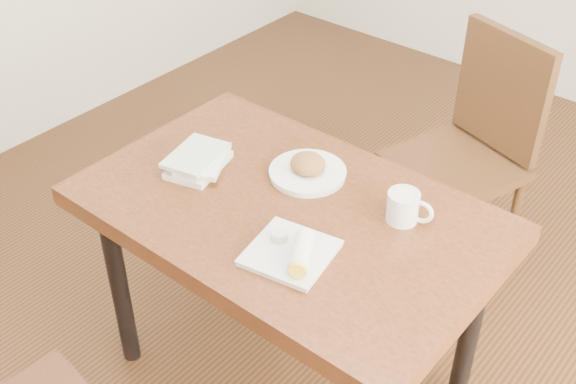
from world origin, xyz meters
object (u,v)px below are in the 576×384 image
Objects in this scene: plate_scone at (308,169)px; plate_burrito at (293,252)px; chair_far at (473,142)px; book_stack at (199,161)px; coffee_mug at (404,206)px; table at (288,230)px.

plate_burrito is (0.20, -0.31, -0.00)m from plate_scone.
chair_far reaches higher than book_stack.
coffee_mug is at bearing 16.29° from book_stack.
plate_burrito is at bearing -15.94° from book_stack.
plate_burrito reaches higher than book_stack.
coffee_mug reaches higher than plate_scone.
book_stack is (-0.61, -0.18, -0.02)m from coffee_mug.
book_stack is at bearing -114.82° from chair_far.
coffee_mug is at bearing 67.31° from plate_burrito.
table is at bearing -97.11° from chair_far.
table is at bearing -151.47° from coffee_mug.
plate_burrito is at bearing -57.34° from plate_scone.
plate_scone is at bearing -101.94° from chair_far.
coffee_mug is (0.28, 0.15, 0.14)m from table.
chair_far is 4.01× the size of book_stack.
book_stack is (-0.33, -0.02, 0.12)m from table.
plate_scone reaches higher than plate_burrito.
plate_scone is 0.98× the size of book_stack.
plate_burrito is (-0.13, -0.32, -0.03)m from coffee_mug.
book_stack is at bearing -175.71° from table.
chair_far reaches higher than table.
plate_scone is at bearing -179.57° from coffee_mug.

